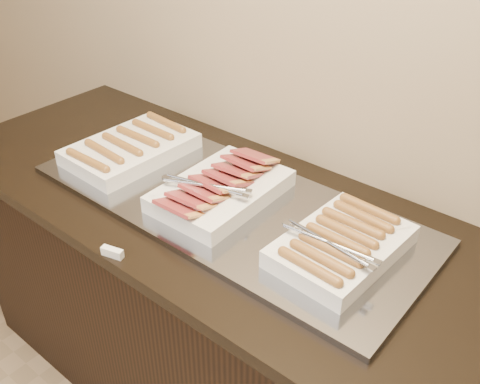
# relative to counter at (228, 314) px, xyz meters

# --- Properties ---
(counter) EXTENTS (2.06, 0.76, 0.90)m
(counter) POSITION_rel_counter_xyz_m (0.00, 0.00, 0.00)
(counter) COLOR black
(counter) RESTS_ON ground
(warming_tray) EXTENTS (1.20, 0.50, 0.02)m
(warming_tray) POSITION_rel_counter_xyz_m (0.00, 0.00, 0.46)
(warming_tray) COLOR gray
(warming_tray) RESTS_ON counter
(dish_left) EXTENTS (0.28, 0.41, 0.07)m
(dish_left) POSITION_rel_counter_xyz_m (-0.42, -0.00, 0.50)
(dish_left) COLOR silver
(dish_left) RESTS_ON warming_tray
(dish_center) EXTENTS (0.28, 0.41, 0.09)m
(dish_center) POSITION_rel_counter_xyz_m (-0.02, -0.00, 0.50)
(dish_center) COLOR silver
(dish_center) RESTS_ON warming_tray
(dish_right) EXTENTS (0.27, 0.37, 0.08)m
(dish_right) POSITION_rel_counter_xyz_m (0.38, -0.00, 0.50)
(dish_right) COLOR silver
(dish_right) RESTS_ON warming_tray
(label_holder) EXTENTS (0.06, 0.03, 0.02)m
(label_holder) POSITION_rel_counter_xyz_m (-0.07, -0.36, 0.46)
(label_holder) COLOR silver
(label_holder) RESTS_ON counter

